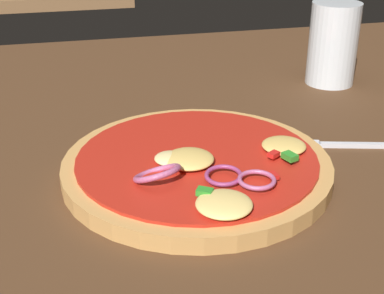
# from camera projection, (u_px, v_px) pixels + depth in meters

# --- Properties ---
(dining_table) EXTENTS (1.42, 1.02, 0.03)m
(dining_table) POSITION_uv_depth(u_px,v_px,m) (167.00, 183.00, 0.55)
(dining_table) COLOR #4C301C
(dining_table) RESTS_ON ground
(pizza) EXTENTS (0.26, 0.26, 0.04)m
(pizza) POSITION_uv_depth(u_px,v_px,m) (198.00, 166.00, 0.53)
(pizza) COLOR tan
(pizza) RESTS_ON dining_table
(fork) EXTENTS (0.16, 0.05, 0.01)m
(fork) POSITION_uv_depth(u_px,v_px,m) (338.00, 146.00, 0.58)
(fork) COLOR silver
(fork) RESTS_ON dining_table
(beer_glass) EXTENTS (0.07, 0.07, 0.11)m
(beer_glass) POSITION_uv_depth(u_px,v_px,m) (332.00, 49.00, 0.75)
(beer_glass) COLOR silver
(beer_glass) RESTS_ON dining_table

